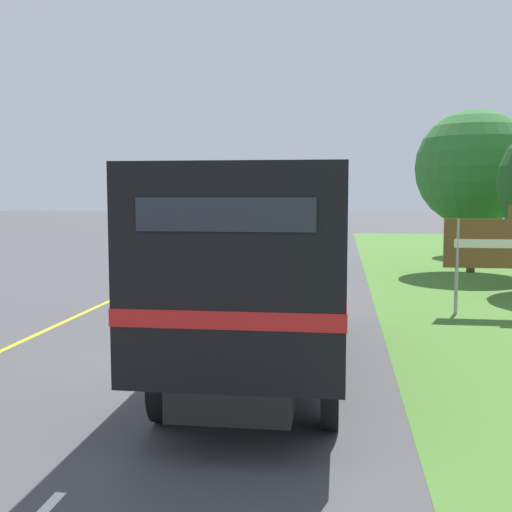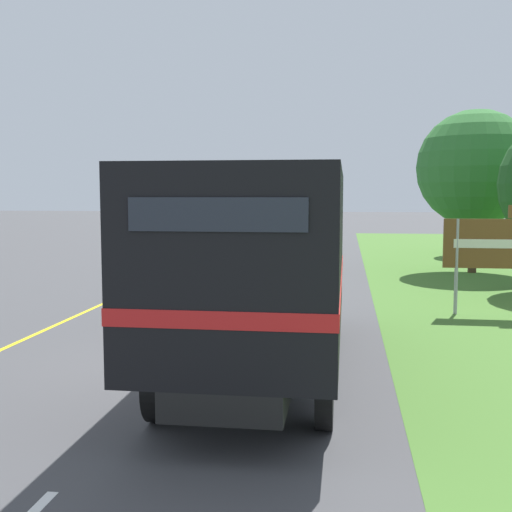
{
  "view_description": "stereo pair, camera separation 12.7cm",
  "coord_description": "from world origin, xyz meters",
  "px_view_note": "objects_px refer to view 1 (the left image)",
  "views": [
    {
      "loc": [
        2.78,
        -10.93,
        3.01
      ],
      "look_at": [
        0.3,
        7.7,
        1.2
      ],
      "focal_mm": 45.0,
      "sensor_mm": 36.0,
      "label": 1
    },
    {
      "loc": [
        2.91,
        -10.91,
        3.01
      ],
      "look_at": [
        0.3,
        7.7,
        1.2
      ],
      "focal_mm": 45.0,
      "sensor_mm": 36.0,
      "label": 2
    }
  ],
  "objects_px": {
    "lead_car_white": "(224,245)",
    "roadside_tree_far": "(479,185)",
    "roadside_tree_mid": "(474,168)",
    "horse_trailer_truck": "(268,260)",
    "highway_sign": "(492,246)"
  },
  "relations": [
    {
      "from": "roadside_tree_mid",
      "to": "highway_sign",
      "type": "bearing_deg",
      "value": -97.94
    },
    {
      "from": "lead_car_white",
      "to": "roadside_tree_far",
      "type": "bearing_deg",
      "value": 29.71
    },
    {
      "from": "lead_car_white",
      "to": "highway_sign",
      "type": "height_order",
      "value": "highway_sign"
    },
    {
      "from": "roadside_tree_far",
      "to": "roadside_tree_mid",
      "type": "bearing_deg",
      "value": -103.23
    },
    {
      "from": "roadside_tree_far",
      "to": "horse_trailer_truck",
      "type": "bearing_deg",
      "value": -109.64
    },
    {
      "from": "horse_trailer_truck",
      "to": "lead_car_white",
      "type": "relative_size",
      "value": 2.07
    },
    {
      "from": "roadside_tree_mid",
      "to": "horse_trailer_truck",
      "type": "bearing_deg",
      "value": -112.65
    },
    {
      "from": "highway_sign",
      "to": "roadside_tree_mid",
      "type": "relative_size",
      "value": 0.44
    },
    {
      "from": "horse_trailer_truck",
      "to": "highway_sign",
      "type": "bearing_deg",
      "value": 49.8
    },
    {
      "from": "lead_car_white",
      "to": "roadside_tree_far",
      "type": "xyz_separation_m",
      "value": [
        11.59,
        6.61,
        2.58
      ]
    },
    {
      "from": "horse_trailer_truck",
      "to": "roadside_tree_far",
      "type": "bearing_deg",
      "value": 70.36
    },
    {
      "from": "lead_car_white",
      "to": "roadside_tree_mid",
      "type": "xyz_separation_m",
      "value": [
        9.86,
        -0.76,
        3.11
      ]
    },
    {
      "from": "highway_sign",
      "to": "roadside_tree_far",
      "type": "xyz_separation_m",
      "value": [
        2.99,
        16.38,
        1.74
      ]
    },
    {
      "from": "lead_car_white",
      "to": "roadside_tree_far",
      "type": "height_order",
      "value": "roadside_tree_far"
    },
    {
      "from": "roadside_tree_far",
      "to": "highway_sign",
      "type": "bearing_deg",
      "value": -100.34
    }
  ]
}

